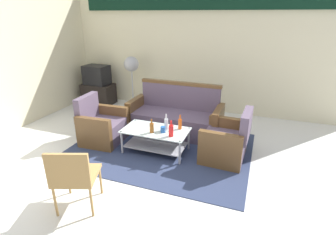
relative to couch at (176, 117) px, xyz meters
The scene contains 16 objects.
ground_plane 1.55m from the couch, 86.74° to the right, with size 14.00×14.00×0.00m, color white.
wall_back 1.93m from the couch, 86.81° to the left, with size 6.52×0.19×2.80m.
rug 0.80m from the couch, 92.08° to the right, with size 3.06×2.27×0.01m, color #2D3856.
couch is the anchor object (origin of this frame).
armchair_left 1.42m from the couch, 143.76° to the right, with size 0.73×0.79×0.85m.
armchair_right 1.29m from the couch, 32.22° to the right, with size 0.73×0.79×0.85m.
coffee_table 0.87m from the couch, 94.26° to the right, with size 1.10×0.60×0.40m.
bottle_orange 0.78m from the couch, 66.06° to the right, with size 0.06×0.06×0.25m.
bottle_brown 1.01m from the couch, 94.67° to the right, with size 0.07×0.07×0.23m.
bottle_clear 0.83m from the couch, 82.67° to the right, with size 0.06×0.06×0.28m.
bottle_red 1.06m from the couch, 75.50° to the right, with size 0.08×0.08×0.27m.
cup 0.93m from the couch, 84.63° to the right, with size 0.08×0.08×0.10m, color #2659A5.
tv_stand 2.70m from the couch, 157.36° to the left, with size 0.80×0.50×0.52m, color black.
television 2.74m from the couch, 157.30° to the left, with size 0.62×0.48×0.48m.
pedestal_fan 1.98m from the couch, 144.08° to the left, with size 0.36×0.36×1.27m.
wicker_chair 2.55m from the couch, 99.04° to the right, with size 0.61×0.61×0.84m.
Camera 1 is at (1.41, -3.00, 2.22)m, focal length 27.79 mm.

